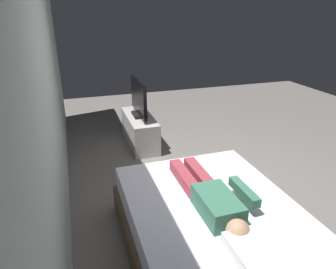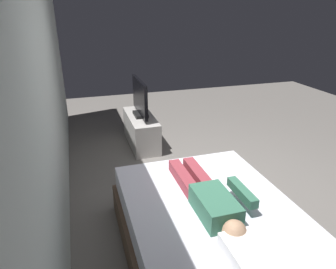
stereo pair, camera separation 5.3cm
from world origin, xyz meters
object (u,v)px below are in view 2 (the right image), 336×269
Objects in this scene: bed at (211,233)px; person at (210,198)px; remote at (242,188)px; tv at (140,99)px; tv_stand at (141,130)px; pillow at (257,258)px.

person is at bearing 34.50° from bed.
tv reaches higher than remote.
person reaches higher than tv_stand.
bed reaches higher than tv_stand.
remote is at bearing -24.32° from pillow.
pillow is 3.32m from tv_stand.
tv_stand is (2.63, 0.06, -0.01)m from bed.
bed is at bearing 115.06° from remote.
bed is 2.63m from tv_stand.
remote reaches higher than bed.
person reaches higher than pillow.
person is 1.15× the size of tv_stand.
bed is 0.75m from pillow.
pillow is 3.20× the size of remote.
remote is at bearing -64.94° from bed.
tv_stand is 1.25× the size of tv.
tv_stand is at bearing 10.32° from remote.
pillow is 0.38× the size of person.
tv is (2.45, 0.45, 0.24)m from remote.
pillow is at bearing -180.00° from bed.
person is 2.61m from tv.
tv is (2.63, 0.06, 0.52)m from bed.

